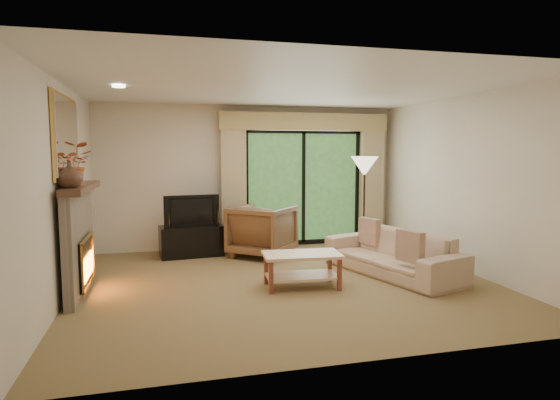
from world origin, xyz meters
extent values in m
plane|color=olive|center=(0.00, 0.00, 0.00)|extent=(5.50, 5.50, 0.00)
plane|color=silver|center=(0.00, 0.00, 2.60)|extent=(5.50, 5.50, 0.00)
plane|color=beige|center=(0.00, 2.50, 1.30)|extent=(5.00, 0.00, 5.00)
plane|color=beige|center=(0.00, -2.50, 1.30)|extent=(5.00, 0.00, 5.00)
plane|color=beige|center=(-2.75, 0.00, 1.30)|extent=(0.00, 5.00, 5.00)
plane|color=beige|center=(2.75, 0.00, 1.30)|extent=(0.00, 5.00, 5.00)
cube|color=tan|center=(-0.35, 2.34, 1.20)|extent=(0.45, 0.18, 2.35)
cube|color=tan|center=(2.35, 2.34, 1.20)|extent=(0.45, 0.18, 2.35)
cube|color=tan|center=(1.00, 2.36, 2.32)|extent=(3.20, 0.24, 0.32)
cube|color=black|center=(-1.14, 1.95, 0.26)|extent=(1.09, 0.58, 0.52)
imported|color=black|center=(-1.14, 1.95, 0.79)|extent=(0.93, 0.21, 0.53)
imported|color=brown|center=(0.04, 1.65, 0.44)|extent=(1.33, 1.34, 0.88)
imported|color=tan|center=(1.61, 0.03, 0.31)|extent=(1.43, 2.30, 0.63)
cube|color=brown|center=(1.53, -0.59, 0.54)|extent=(0.23, 0.43, 0.42)
cube|color=brown|center=(1.53, 0.65, 0.53)|extent=(0.22, 0.42, 0.41)
imported|color=#4C3124|center=(-2.61, -0.32, 1.52)|extent=(0.36, 0.36, 0.30)
imported|color=#B3572D|center=(-2.61, -0.06, 1.63)|extent=(0.49, 0.43, 0.52)
camera|label=1|loc=(-1.60, -6.01, 1.78)|focal=30.00mm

